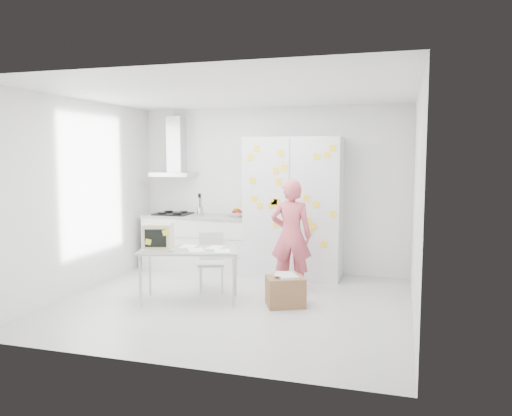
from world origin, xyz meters
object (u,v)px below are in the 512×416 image
(person, at_px, (291,236))
(chair, at_px, (211,258))
(cardboard_box, at_px, (285,291))
(desk, at_px, (170,242))

(person, bearing_deg, chair, 8.07)
(chair, distance_m, cardboard_box, 1.30)
(chair, xyz_separation_m, cardboard_box, (1.19, -0.45, -0.27))
(person, height_order, chair, person)
(person, distance_m, desk, 1.69)
(chair, relative_size, cardboard_box, 1.41)
(person, bearing_deg, cardboard_box, 91.44)
(chair, bearing_deg, cardboard_box, -40.31)
(person, relative_size, chair, 1.93)
(person, height_order, desk, person)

